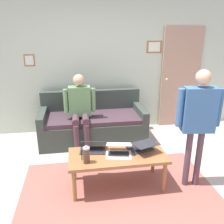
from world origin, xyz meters
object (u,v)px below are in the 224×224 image
Objects in this scene: couch at (93,124)px; person_seated at (80,107)px; laptop_right at (119,151)px; laptop_center at (93,147)px; person_standing at (199,115)px; coffee_table at (118,158)px; french_press at (86,155)px; interior_door at (180,78)px; laptop_left at (142,147)px.

couch is 0.53m from person_seated.
couch is 5.12× the size of laptop_right.
person_seated is (0.13, -1.10, 0.21)m from laptop_center.
laptop_right is at bearing -7.63° from person_standing.
french_press reaches higher than coffee_table.
french_press is at bearing 18.60° from coffee_table.
couch is 1.49× the size of person_seated.
laptop_center is at bearing -12.79° from person_standing.
laptop_right is at bearing 98.41° from couch.
laptop_center is 0.32m from french_press.
couch is 1.67m from french_press.
laptop_left is (1.34, 1.88, -0.50)m from interior_door.
interior_door reaches higher than couch.
coffee_table is at bearing -161.40° from french_press.
laptop_right is at bearing 12.14° from laptop_left.
couch reaches higher than coffee_table.
couch is at bearing -82.17° from coffee_table.
coffee_table is 0.36m from laptop_left.
laptop_left is 0.33m from laptop_right.
laptop_center is (0.65, -0.09, -0.01)m from laptop_left.
laptop_center is at bearing 96.55° from person_seated.
person_seated is (0.43, -1.27, 0.31)m from coffee_table.
interior_door is 1.31× the size of person_standing.
person_standing reaches higher than laptop_right.
coffee_table is 3.37× the size of laptop_right.
couch is 1.54m from laptop_left.
person_seated is (0.03, -1.41, 0.15)m from french_press.
french_press is 0.18× the size of person_seated.
coffee_table is 0.36m from laptop_center.
laptop_left is at bearing 171.82° from laptop_center.
laptop_left is 1.18× the size of laptop_right.
interior_door reaches higher than person_standing.
interior_door reaches higher than french_press.
laptop_center is 1.56× the size of french_press.
laptop_right is at bearing -162.00° from french_press.
french_press is (0.20, 1.63, 0.27)m from couch.
person_standing reaches higher than person_seated.
person_seated is at bearing -88.89° from french_press.
laptop_left is 1.20× the size of laptop_center.
laptop_right is (0.33, 0.07, -0.00)m from laptop_left.
french_press is 1.41m from person_seated.
interior_door is at bearing -130.43° from laptop_right.
laptop_right is 0.29× the size of person_seated.
person_seated is (2.11, 0.68, -0.30)m from interior_door.
person_standing is (-0.97, 0.13, 0.49)m from laptop_right.
laptop_left is 0.34× the size of person_seated.
laptop_left is at bearing 122.91° from person_seated.
coffee_table is 1.15m from person_standing.
interior_door is at bearing -162.08° from person_seated.
laptop_center is 1.13m from person_seated.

